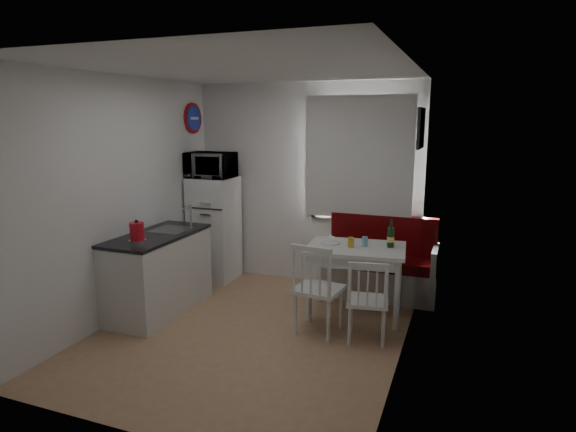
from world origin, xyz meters
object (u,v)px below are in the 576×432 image
chair_right (366,293)px  kettle (137,232)px  microwave (211,165)px  kitchen_counter (159,272)px  dining_table (356,254)px  fridge (214,228)px  wine_bottle (391,234)px  chair_left (316,280)px  bench (380,270)px

chair_right → kettle: bearing=-179.6°
microwave → kettle: (0.03, -1.59, -0.54)m
kitchen_counter → dining_table: size_ratio=1.18×
fridge → wine_bottle: 2.48m
chair_left → chair_right: (0.50, 0.01, -0.07)m
chair_left → kettle: kettle is taller
dining_table → microwave: microwave is taller
chair_right → fridge: 2.63m
chair_right → wine_bottle: (0.10, 0.76, 0.42)m
dining_table → chair_left: bearing=-116.9°
chair_right → fridge: fridge is taller
kitchen_counter → bench: 2.62m
chair_left → microwave: size_ratio=0.85×
wine_bottle → chair_right: bearing=-97.5°
chair_left → dining_table: bearing=76.0°
bench → chair_right: size_ratio=3.03×
kitchen_counter → dining_table: bearing=17.9°
bench → fridge: 2.25m
dining_table → kettle: (-2.04, -1.07, 0.32)m
wine_bottle → chair_left: bearing=-128.0°
fridge → microwave: size_ratio=2.31×
dining_table → wine_bottle: wine_bottle is taller
dining_table → chair_right: (0.25, -0.66, -0.18)m
kitchen_counter → kettle: size_ratio=5.69×
kitchen_counter → bench: kitchen_counter is taller
chair_right → fridge: size_ratio=0.33×
bench → chair_right: bench is taller
bench → fridge: (-2.22, -0.11, 0.37)m
fridge → microwave: (0.00, -0.05, 0.86)m
dining_table → fridge: fridge is taller
fridge → microwave: bearing=-90.0°
dining_table → kettle: bearing=-158.7°
microwave → wine_bottle: (2.42, -0.42, -0.62)m
microwave → chair_left: bearing=-33.1°
chair_right → kitchen_counter: bearing=170.7°
chair_left → fridge: 2.20m
bench → fridge: bearing=-177.1°
fridge → wine_bottle: size_ratio=4.56×
bench → kettle: 2.89m
bench → dining_table: bench is taller
kitchen_counter → bench: bearing=31.2°
kettle → microwave: bearing=91.1°
microwave → fridge: bearing=90.0°
chair_right → wine_bottle: bearing=72.7°
dining_table → wine_bottle: 0.44m
kitchen_counter → chair_right: (2.34, 0.02, 0.06)m
wine_bottle → kettle: bearing=-153.9°
kettle → wine_bottle: kettle is taller
chair_right → kettle: 2.38m
chair_right → fridge: bearing=142.4°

